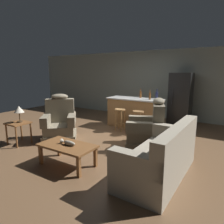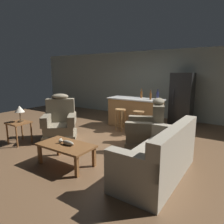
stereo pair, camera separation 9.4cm
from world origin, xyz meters
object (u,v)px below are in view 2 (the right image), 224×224
Objects in this scene: couch at (160,158)px; bottle_short_amber at (158,95)px; kitchen_island at (135,113)px; bottle_tall_green at (141,94)px; bar_stool_left at (120,116)px; table_lamp at (20,110)px; refrigerator at (182,99)px; recliner_near_lamp at (60,123)px; bar_stool_right at (138,118)px; fish_figurine at (67,143)px; coffee_table at (66,147)px; end_table at (19,126)px; recliner_near_island at (148,130)px; bottle_wine_dark at (151,96)px.

couch is 6.20× the size of bottle_short_amber.
kitchen_island is 5.94× the size of bottle_tall_green.
bottle_short_amber is at bearing 44.94° from bar_stool_left.
refrigerator reaches higher than table_lamp.
couch is at bearing 40.68° from recliner_near_lamp.
kitchen_island is at bearing 123.58° from bar_stool_right.
fish_figurine is 1.10× the size of bottle_short_amber.
bottle_short_amber is (-1.13, 2.85, 0.73)m from couch.
table_lamp is (-3.51, -0.31, 0.53)m from couch.
bottle_tall_green is at bearing 179.75° from bottle_short_amber.
bottle_tall_green is at bearing 60.04° from table_lamp.
refrigerator reaches higher than bar_stool_right.
refrigerator is (-0.63, 3.84, 0.54)m from couch.
coffee_table is 3.63× the size of bottle_tall_green.
end_table is 0.32× the size of refrigerator.
fish_figurine is at bearing -4.39° from coffee_table.
bottle_short_amber is (0.54, 3.42, 0.70)m from coffee_table.
end_table is at bearing 7.39° from recliner_near_island.
bottle_short_amber is at bearing -97.63° from recliner_near_island.
table_lamp is at bearing -132.72° from bar_stool_right.
couch is 2.82m from bar_stool_left.
recliner_near_lamp is 1.07m from table_lamp.
table_lamp is 1.39× the size of bottle_wine_dark.
bottle_tall_green is (1.30, 2.35, 0.64)m from recliner_near_lamp.
coffee_table is 1.96× the size of end_table.
fish_figurine is 0.19× the size of kitchen_island.
bottle_tall_green is at bearing 59.88° from end_table.
recliner_near_lamp is 1.00× the size of recliner_near_island.
couch is at bearing 18.98° from fish_figurine.
bottle_short_amber is at bearing 81.02° from coffee_table.
bottle_wine_dark is (0.37, 3.19, 0.60)m from fish_figurine.
recliner_near_island is (0.94, 1.76, 0.06)m from coffee_table.
recliner_near_island reaches higher than end_table.
bar_stool_left and bar_stool_right have the same top height.
bottle_short_amber is at bearing 101.91° from recliner_near_lamp.
table_lamp is at bearing -123.46° from bar_stool_left.
bottle_short_amber is at bearing 58.04° from bottle_wine_dark.
bar_stool_left is at bearing 180.00° from bar_stool_right.
recliner_near_lamp is 2.36m from recliner_near_island.
couch is 3.56m from end_table.
table_lamp is (0.03, 0.04, 0.41)m from end_table.
couch is 3.39m from bottle_tall_green.
fish_figurine is at bearing -98.56° from bottle_short_amber.
bottle_wine_dark reaches higher than recliner_near_island.
kitchen_island is at bearing 178.58° from bottle_wine_dark.
bar_stool_right is (0.42, -0.63, -0.01)m from kitchen_island.
recliner_near_lamp is at bearing -137.20° from bar_stool_right.
coffee_table is at bearing -87.96° from kitchen_island.
fish_figurine is 4.54m from refrigerator.
bottle_wine_dark is at bearing -90.51° from recliner_near_island.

